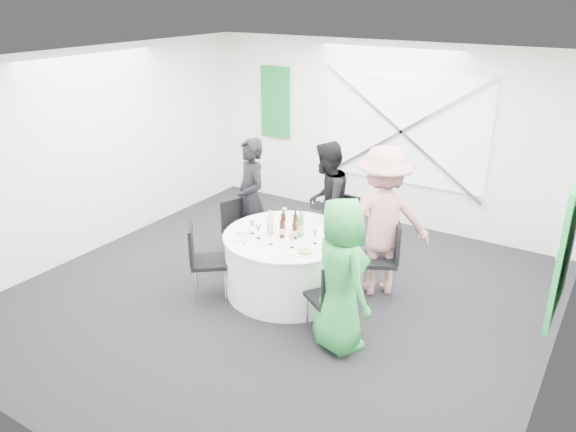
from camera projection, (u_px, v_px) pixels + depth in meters
The scene contains 48 objects.
floor at pixel (279, 297), 6.85m from camera, with size 6.00×6.00×0.00m, color black.
ceiling at pixel (278, 61), 5.79m from camera, with size 6.00×6.00×0.00m, color silver.
wall_back at pixel (385, 134), 8.67m from camera, with size 6.00×6.00×0.00m, color white.
wall_front at pixel (47, 308), 3.97m from camera, with size 6.00×6.00×0.00m, color white.
wall_left at pixel (98, 151), 7.81m from camera, with size 6.00×6.00×0.00m, color white.
wall_right at pixel (569, 250), 4.84m from camera, with size 6.00×6.00×0.00m, color white.
window_panel at pixel (403, 131), 8.45m from camera, with size 2.60×0.03×1.60m, color silver.
window_brace_a at pixel (402, 132), 8.42m from camera, with size 0.05×0.05×3.16m, color silver.
window_brace_b at pixel (402, 132), 8.42m from camera, with size 0.05×0.05×3.16m, color silver.
green_banner at pixel (275, 102), 9.51m from camera, with size 0.55×0.04×1.20m, color #14652D.
green_sign at pixel (567, 245), 5.41m from camera, with size 0.05×1.20×1.40m, color green.
banquet_table at pixel (288, 263), 6.86m from camera, with size 1.56×1.56×0.76m.
chair_back at pixel (342, 222), 7.67m from camera, with size 0.45×0.46×0.90m.
chair_back_left at pixel (237, 226), 7.67m from camera, with size 0.49×0.49×0.83m.
chair_back_right at pixel (386, 253), 6.70m from camera, with size 0.59×0.59×0.96m.
chair_front_right at pixel (333, 294), 5.86m from camera, with size 0.57×0.57×0.91m.
chair_front_left at pixel (202, 255), 6.69m from camera, with size 0.59×0.59×0.92m.
person_man_back_left at pixel (251, 198), 7.66m from camera, with size 0.61×0.40×1.67m, color black.
person_man_back at pixel (326, 202), 7.54m from camera, with size 0.81×0.44×1.66m, color black.
person_woman_pink at pixel (382, 221), 6.67m from camera, with size 1.19×0.55×1.85m, color #CF8689.
person_woman_green at pixel (341, 275), 5.64m from camera, with size 0.80×0.52×1.64m, color green.
plate_back at pixel (315, 220), 7.13m from camera, with size 0.30×0.30×0.01m.
plate_back_left at pixel (269, 217), 7.22m from camera, with size 0.27×0.27×0.01m.
plate_back_right at pixel (335, 231), 6.78m from camera, with size 0.30×0.30×0.04m.
plate_front_right at pixel (305, 252), 6.23m from camera, with size 0.25×0.25×0.04m.
plate_front_left at pixel (240, 237), 6.63m from camera, with size 0.29×0.29×0.01m.
napkin at pixel (242, 231), 6.71m from camera, with size 0.18×0.12×0.05m, color white.
beer_bottle_a at pixel (283, 222), 6.81m from camera, with size 0.06×0.06×0.27m.
beer_bottle_b at pixel (295, 222), 6.82m from camera, with size 0.06×0.06×0.25m.
beer_bottle_c at pixel (294, 231), 6.58m from camera, with size 0.06×0.06×0.25m.
beer_bottle_d at pixel (282, 229), 6.60m from camera, with size 0.06×0.06×0.27m.
green_water_bottle at pixel (300, 227), 6.62m from camera, with size 0.08×0.08×0.31m.
clear_water_bottle at pixel (270, 225), 6.69m from camera, with size 0.08×0.08×0.31m.
wine_glass_a at pixel (292, 238), 6.34m from camera, with size 0.07×0.07×0.17m.
wine_glass_b at pixel (271, 234), 6.42m from camera, with size 0.07×0.07×0.17m.
wine_glass_c at pixel (315, 234), 6.44m from camera, with size 0.07×0.07×0.17m.
wine_glass_d at pixel (252, 224), 6.71m from camera, with size 0.07×0.07×0.17m.
wine_glass_e at pixel (258, 229), 6.57m from camera, with size 0.07×0.07×0.17m.
wine_glass_f at pixel (302, 216), 6.93m from camera, with size 0.07×0.07×0.17m.
wine_glass_g at pixel (285, 212), 7.07m from camera, with size 0.07×0.07×0.17m.
fork_a at pixel (242, 230), 6.84m from camera, with size 0.01×0.15×0.01m, color silver.
knife_a at pixel (243, 243), 6.49m from camera, with size 0.01×0.15×0.01m, color silver.
fork_b at pixel (335, 241), 6.55m from camera, with size 0.01×0.15×0.01m, color silver.
knife_b at pixel (334, 230), 6.83m from camera, with size 0.01×0.15×0.01m, color silver.
fork_c at pixel (324, 223), 7.05m from camera, with size 0.01×0.15×0.01m, color silver.
knife_c at pixel (302, 217), 7.22m from camera, with size 0.01×0.15×0.01m, color silver.
fork_d at pixel (288, 256), 6.19m from camera, with size 0.01×0.15×0.01m, color silver.
knife_d at pixel (319, 251), 6.29m from camera, with size 0.01×0.15×0.01m, color silver.
Camera 1 is at (3.28, -4.99, 3.50)m, focal length 35.00 mm.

